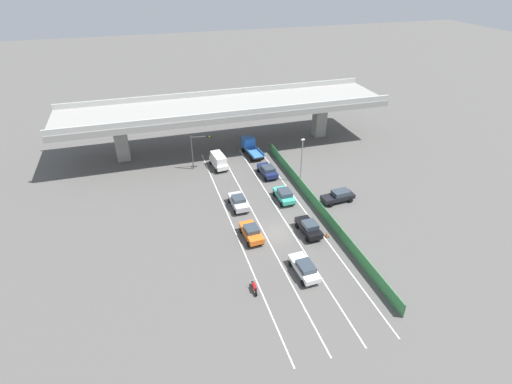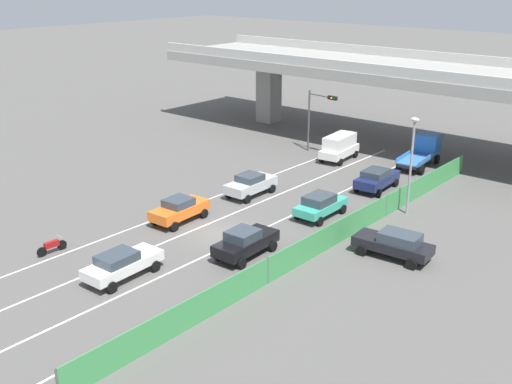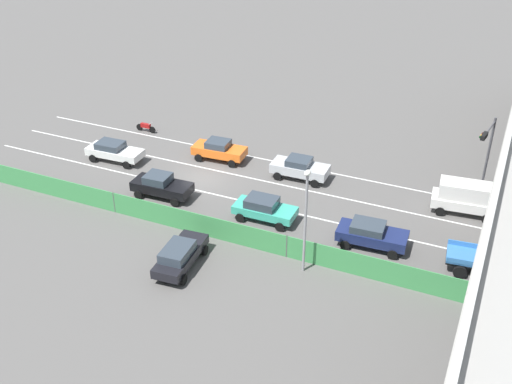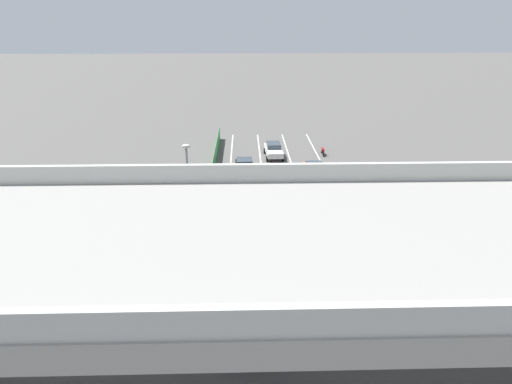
% 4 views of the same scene
% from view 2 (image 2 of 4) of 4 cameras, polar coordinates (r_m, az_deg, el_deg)
% --- Properties ---
extents(ground_plane, '(300.00, 300.00, 0.00)m').
position_cam_2_polar(ground_plane, '(39.64, -3.41, -3.86)').
color(ground_plane, '#565451').
extents(lane_line_left_edge, '(0.14, 42.37, 0.01)m').
position_cam_2_polar(lane_line_left_edge, '(44.99, -5.19, -0.96)').
color(lane_line_left_edge, silver).
rests_on(lane_line_left_edge, ground).
extents(lane_line_mid_left, '(0.14, 42.37, 0.01)m').
position_cam_2_polar(lane_line_mid_left, '(42.83, -2.07, -1.98)').
color(lane_line_mid_left, silver).
rests_on(lane_line_mid_left, ground).
extents(lane_line_mid_right, '(0.14, 42.37, 0.01)m').
position_cam_2_polar(lane_line_mid_right, '(40.82, 1.37, -3.11)').
color(lane_line_mid_right, silver).
rests_on(lane_line_mid_right, ground).
extents(lane_line_right_edge, '(0.14, 42.37, 0.01)m').
position_cam_2_polar(lane_line_right_edge, '(38.99, 5.16, -4.33)').
color(lane_line_right_edge, silver).
rests_on(lane_line_right_edge, ground).
extents(elevated_overpass, '(54.86, 11.89, 8.49)m').
position_cam_2_polar(elevated_overpass, '(58.90, 14.77, 10.34)').
color(elevated_overpass, gray).
rests_on(elevated_overpass, ground).
extents(green_fence, '(0.10, 38.47, 1.55)m').
position_cam_2_polar(green_fence, '(37.82, 7.27, -3.92)').
color(green_fence, '#3D8E4C').
rests_on(green_fence, ground).
extents(car_taxi_teal, '(2.08, 4.26, 1.63)m').
position_cam_2_polar(car_taxi_teal, '(42.12, 6.01, -1.15)').
color(car_taxi_teal, teal).
rests_on(car_taxi_teal, ground).
extents(car_van_white, '(2.40, 4.62, 2.29)m').
position_cam_2_polar(car_van_white, '(55.13, 7.76, 4.25)').
color(car_van_white, silver).
rests_on(car_van_white, ground).
extents(car_hatchback_white, '(2.13, 4.64, 1.57)m').
position_cam_2_polar(car_hatchback_white, '(34.49, -12.39, -6.50)').
color(car_hatchback_white, silver).
rests_on(car_hatchback_white, ground).
extents(car_sedan_navy, '(2.29, 4.51, 1.64)m').
position_cam_2_polar(car_sedan_navy, '(48.05, 11.16, 1.26)').
color(car_sedan_navy, navy).
rests_on(car_sedan_navy, ground).
extents(car_sedan_silver, '(2.12, 4.37, 1.66)m').
position_cam_2_polar(car_sedan_silver, '(45.92, -0.51, 0.77)').
color(car_sedan_silver, '#B7BABC').
rests_on(car_sedan_silver, ground).
extents(car_sedan_black, '(2.16, 4.41, 1.72)m').
position_cam_2_polar(car_sedan_black, '(36.17, -1.01, -4.63)').
color(car_sedan_black, black).
rests_on(car_sedan_black, ground).
extents(car_taxi_orange, '(2.18, 4.34, 1.66)m').
position_cam_2_polar(car_taxi_orange, '(41.41, -7.13, -1.56)').
color(car_taxi_orange, orange).
rests_on(car_taxi_orange, ground).
extents(flatbed_truck_blue, '(2.72, 5.74, 2.55)m').
position_cam_2_polar(flatbed_truck_blue, '(55.36, 15.32, 3.81)').
color(flatbed_truck_blue, black).
rests_on(flatbed_truck_blue, ground).
extents(motorcycle, '(0.60, 1.95, 0.93)m').
position_cam_2_polar(motorcycle, '(38.69, -18.46, -4.79)').
color(motorcycle, black).
rests_on(motorcycle, ground).
extents(parked_sedan_dark, '(4.71, 2.26, 1.65)m').
position_cam_2_polar(parked_sedan_dark, '(36.87, 12.77, -4.68)').
color(parked_sedan_dark, black).
rests_on(parked_sedan_dark, ground).
extents(traffic_light, '(3.36, 0.79, 5.70)m').
position_cam_2_polar(traffic_light, '(56.47, 5.77, 7.56)').
color(traffic_light, '#47474C').
rests_on(traffic_light, ground).
extents(street_lamp, '(0.60, 0.36, 6.82)m').
position_cam_2_polar(street_lamp, '(42.73, 14.27, 3.25)').
color(street_lamp, gray).
rests_on(street_lamp, ground).
extents(traffic_cone, '(0.47, 0.47, 0.70)m').
position_cam_2_polar(traffic_cone, '(34.48, -0.05, -7.03)').
color(traffic_cone, orange).
rests_on(traffic_cone, ground).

